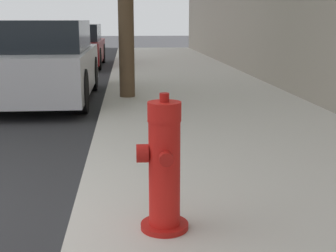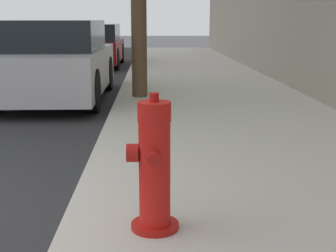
# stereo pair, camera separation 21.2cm
# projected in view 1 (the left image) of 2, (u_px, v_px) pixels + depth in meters

# --- Properties ---
(sidewalk_slab) EXTENTS (3.42, 40.00, 0.11)m
(sidewalk_slab) POSITION_uv_depth(u_px,v_px,m) (321.00, 229.00, 3.18)
(sidewalk_slab) COLOR beige
(sidewalk_slab) RESTS_ON ground_plane
(fire_hydrant) EXTENTS (0.33, 0.33, 0.90)m
(fire_hydrant) POSITION_uv_depth(u_px,v_px,m) (164.00, 168.00, 2.98)
(fire_hydrant) COLOR #A91511
(fire_hydrant) RESTS_ON sidewalk_slab
(parked_car_near) EXTENTS (1.77, 3.97, 1.43)m
(parked_car_near) POSITION_uv_depth(u_px,v_px,m) (42.00, 62.00, 8.32)
(parked_car_near) COLOR #B7B7BC
(parked_car_near) RESTS_ON ground_plane
(parked_car_mid) EXTENTS (1.77, 3.91, 1.30)m
(parked_car_mid) POSITION_uv_depth(u_px,v_px,m) (74.00, 46.00, 14.57)
(parked_car_mid) COLOR maroon
(parked_car_mid) RESTS_ON ground_plane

